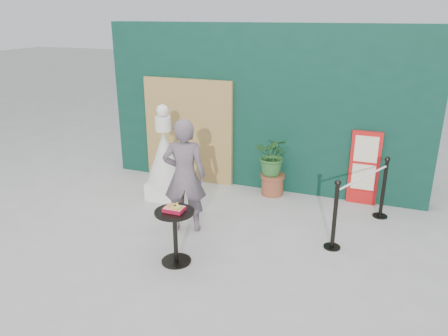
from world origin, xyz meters
The scene contains 10 objects.
ground centered at (0.00, 0.00, 0.00)m, with size 60.00×60.00×0.00m, color #ADAAA5.
back_wall centered at (0.00, 3.15, 1.50)m, with size 6.00×0.30×3.00m, color #0B3225.
bamboo_fence centered at (-1.40, 2.94, 1.00)m, with size 1.80×0.08×2.00m, color tan.
woman centered at (-0.55, 0.99, 0.87)m, with size 0.64×0.42×1.75m, color #685964.
menu_board centered at (1.90, 2.95, 0.65)m, with size 0.50×0.07×1.30m.
statue centered at (-1.40, 1.96, 0.69)m, with size 0.66×0.66×1.70m.
cafe_table centered at (-0.26, 0.08, 0.50)m, with size 0.52×0.52×0.75m.
food_basket centered at (-0.26, 0.09, 0.79)m, with size 0.26×0.19×0.11m.
planter centered at (0.34, 2.79, 0.65)m, with size 0.66×0.57×1.12m.
stanchion_barrier centered at (1.94, 1.86, 0.49)m, with size 0.84×1.54×1.03m.
Camera 1 is at (2.15, -4.46, 3.17)m, focal length 35.00 mm.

